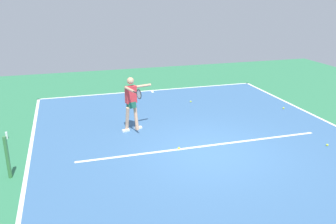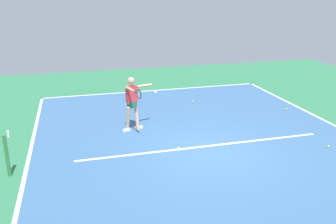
{
  "view_description": "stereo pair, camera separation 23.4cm",
  "coord_description": "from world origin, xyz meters",
  "px_view_note": "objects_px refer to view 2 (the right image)",
  "views": [
    {
      "loc": [
        3.73,
        8.47,
        4.28
      ],
      "look_at": [
        0.89,
        -1.12,
        0.9
      ],
      "focal_mm": 38.23,
      "sensor_mm": 36.0,
      "label": 1
    },
    {
      "loc": [
        3.5,
        8.53,
        4.28
      ],
      "look_at": [
        0.89,
        -1.12,
        0.9
      ],
      "focal_mm": 38.23,
      "sensor_mm": 36.0,
      "label": 2
    }
  ],
  "objects_px": {
    "tennis_ball_by_sideline": "(193,102)",
    "tennis_ball_far_corner": "(178,148)",
    "tennis_ball_near_player": "(286,109)",
    "tennis_ball_centre_court": "(328,147)",
    "net_post": "(7,156)",
    "water_bottle": "(8,134)",
    "tennis_player": "(132,100)"
  },
  "relations": [
    {
      "from": "tennis_ball_centre_court",
      "to": "tennis_ball_far_corner",
      "type": "xyz_separation_m",
      "value": [
        4.22,
        -1.02,
        0.0
      ]
    },
    {
      "from": "net_post",
      "to": "tennis_ball_far_corner",
      "type": "height_order",
      "value": "net_post"
    },
    {
      "from": "net_post",
      "to": "tennis_player",
      "type": "xyz_separation_m",
      "value": [
        -3.45,
        -2.21,
        0.48
      ]
    },
    {
      "from": "tennis_ball_far_corner",
      "to": "tennis_ball_by_sideline",
      "type": "bearing_deg",
      "value": -114.12
    },
    {
      "from": "tennis_ball_near_player",
      "to": "tennis_ball_centre_court",
      "type": "distance_m",
      "value": 3.48
    },
    {
      "from": "tennis_ball_far_corner",
      "to": "water_bottle",
      "type": "bearing_deg",
      "value": -24.83
    },
    {
      "from": "net_post",
      "to": "water_bottle",
      "type": "xyz_separation_m",
      "value": [
        0.39,
        -2.62,
        -0.43
      ]
    },
    {
      "from": "tennis_ball_near_player",
      "to": "tennis_ball_far_corner",
      "type": "relative_size",
      "value": 1.0
    },
    {
      "from": "tennis_player",
      "to": "tennis_ball_centre_court",
      "type": "height_order",
      "value": "tennis_player"
    },
    {
      "from": "tennis_ball_far_corner",
      "to": "tennis_ball_centre_court",
      "type": "bearing_deg",
      "value": 166.46
    },
    {
      "from": "water_bottle",
      "to": "tennis_ball_far_corner",
      "type": "bearing_deg",
      "value": 155.17
    },
    {
      "from": "tennis_ball_near_player",
      "to": "tennis_ball_by_sideline",
      "type": "relative_size",
      "value": 1.0
    },
    {
      "from": "tennis_ball_near_player",
      "to": "net_post",
      "type": "bearing_deg",
      "value": 16.36
    },
    {
      "from": "tennis_ball_centre_court",
      "to": "tennis_ball_far_corner",
      "type": "relative_size",
      "value": 1.0
    },
    {
      "from": "tennis_player",
      "to": "tennis_ball_far_corner",
      "type": "bearing_deg",
      "value": 103.24
    },
    {
      "from": "net_post",
      "to": "tennis_ball_by_sideline",
      "type": "bearing_deg",
      "value": -143.92
    },
    {
      "from": "tennis_ball_near_player",
      "to": "water_bottle",
      "type": "distance_m",
      "value": 9.82
    },
    {
      "from": "tennis_ball_near_player",
      "to": "tennis_ball_centre_court",
      "type": "xyz_separation_m",
      "value": [
        0.78,
        3.39,
        0.0
      ]
    },
    {
      "from": "tennis_ball_far_corner",
      "to": "water_bottle",
      "type": "height_order",
      "value": "water_bottle"
    },
    {
      "from": "tennis_ball_by_sideline",
      "to": "water_bottle",
      "type": "distance_m",
      "value": 6.98
    },
    {
      "from": "net_post",
      "to": "tennis_ball_near_player",
      "type": "height_order",
      "value": "net_post"
    },
    {
      "from": "tennis_player",
      "to": "water_bottle",
      "type": "height_order",
      "value": "tennis_player"
    },
    {
      "from": "water_bottle",
      "to": "net_post",
      "type": "bearing_deg",
      "value": 98.38
    },
    {
      "from": "net_post",
      "to": "tennis_ball_centre_court",
      "type": "relative_size",
      "value": 16.21
    },
    {
      "from": "tennis_player",
      "to": "tennis_ball_centre_court",
      "type": "xyz_separation_m",
      "value": [
        -5.21,
        2.83,
        -0.98
      ]
    },
    {
      "from": "net_post",
      "to": "tennis_ball_far_corner",
      "type": "bearing_deg",
      "value": -174.89
    },
    {
      "from": "tennis_ball_near_player",
      "to": "tennis_ball_far_corner",
      "type": "bearing_deg",
      "value": 25.38
    },
    {
      "from": "tennis_ball_by_sideline",
      "to": "tennis_ball_far_corner",
      "type": "bearing_deg",
      "value": 65.88
    },
    {
      "from": "tennis_ball_far_corner",
      "to": "tennis_ball_by_sideline",
      "type": "xyz_separation_m",
      "value": [
        -1.88,
        -4.2,
        0.0
      ]
    },
    {
      "from": "tennis_ball_centre_court",
      "to": "tennis_ball_far_corner",
      "type": "distance_m",
      "value": 4.34
    },
    {
      "from": "tennis_player",
      "to": "tennis_ball_near_player",
      "type": "height_order",
      "value": "tennis_player"
    },
    {
      "from": "tennis_ball_near_player",
      "to": "tennis_ball_centre_court",
      "type": "bearing_deg",
      "value": 77.0
    }
  ]
}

